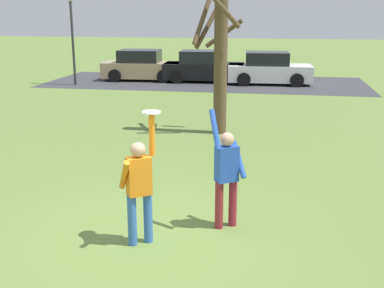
% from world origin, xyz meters
% --- Properties ---
extents(ground_plane, '(120.00, 120.00, 0.00)m').
position_xyz_m(ground_plane, '(0.00, 0.00, 0.00)').
color(ground_plane, olive).
extents(person_catcher, '(0.57, 0.54, 2.08)m').
position_xyz_m(person_catcher, '(-0.01, -0.30, 0.98)').
color(person_catcher, '#3366B7').
rests_on(person_catcher, ground_plane).
extents(person_defender, '(0.65, 0.63, 2.04)m').
position_xyz_m(person_defender, '(1.24, 0.55, 0.98)').
color(person_defender, maroon).
rests_on(person_defender, ground_plane).
extents(frisbee_disc, '(0.28, 0.28, 0.02)m').
position_xyz_m(frisbee_disc, '(0.17, -0.17, 2.09)').
color(frisbee_disc, white).
rests_on(frisbee_disc, person_catcher).
extents(parked_car_tan, '(4.19, 2.21, 1.59)m').
position_xyz_m(parked_car_tan, '(-5.06, 18.02, 0.73)').
color(parked_car_tan, tan).
rests_on(parked_car_tan, ground_plane).
extents(parked_car_black, '(4.19, 2.21, 1.59)m').
position_xyz_m(parked_car_black, '(-1.77, 18.04, 0.73)').
color(parked_car_black, black).
rests_on(parked_car_black, ground_plane).
extents(parked_car_white, '(4.19, 2.21, 1.59)m').
position_xyz_m(parked_car_white, '(1.59, 17.73, 0.73)').
color(parked_car_white, white).
rests_on(parked_car_white, ground_plane).
extents(parking_strip, '(16.16, 6.40, 0.01)m').
position_xyz_m(parking_strip, '(-1.62, 17.77, 0.00)').
color(parking_strip, '#38383D').
rests_on(parking_strip, ground_plane).
extents(bare_tree_tall, '(1.43, 1.43, 5.27)m').
position_xyz_m(bare_tree_tall, '(0.33, 7.18, 2.72)').
color(bare_tree_tall, brown).
rests_on(bare_tree_tall, ground_plane).
extents(lamppost_by_lot, '(0.28, 0.28, 4.26)m').
position_xyz_m(lamppost_by_lot, '(-7.86, 15.77, 2.59)').
color(lamppost_by_lot, '#2D2D33').
rests_on(lamppost_by_lot, ground_plane).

